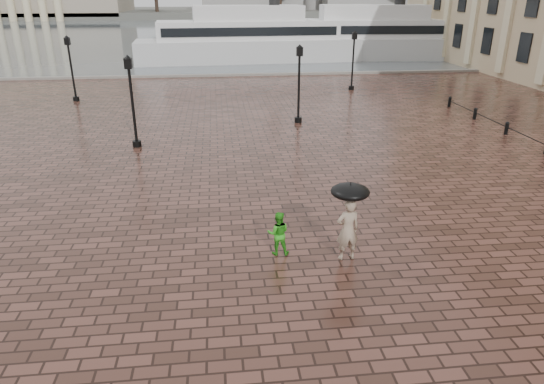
{
  "coord_description": "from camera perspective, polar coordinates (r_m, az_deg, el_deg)",
  "views": [
    {
      "loc": [
        -1.83,
        -14.42,
        7.31
      ],
      "look_at": [
        -0.22,
        -0.21,
        1.4
      ],
      "focal_mm": 32.0,
      "sensor_mm": 36.0,
      "label": 1
    }
  ],
  "objects": [
    {
      "name": "ground",
      "position": [
        16.27,
        0.67,
        -4.24
      ],
      "size": [
        300.0,
        300.0,
        0.0
      ],
      "primitive_type": "plane",
      "color": "#351F18",
      "rests_on": "ground"
    },
    {
      "name": "harbour_water",
      "position": [
        106.68,
        -5.79,
        18.44
      ],
      "size": [
        240.0,
        240.0,
        0.0
      ],
      "primitive_type": "plane",
      "color": "#40494E",
      "rests_on": "ground"
    },
    {
      "name": "quay_edge",
      "position": [
        47.03,
        -4.3,
        13.47
      ],
      "size": [
        80.0,
        0.6,
        0.3
      ],
      "primitive_type": "cube",
      "color": "slate",
      "rests_on": "ground"
    },
    {
      "name": "far_shore",
      "position": [
        174.54,
        -6.28,
        20.28
      ],
      "size": [
        300.0,
        60.0,
        2.0
      ],
      "primitive_type": "cube",
      "color": "#4C4C47",
      "rests_on": "ground"
    },
    {
      "name": "street_lamps",
      "position": [
        32.31,
        -5.99,
        13.48
      ],
      "size": [
        21.44,
        14.44,
        4.4
      ],
      "color": "black",
      "rests_on": "ground"
    },
    {
      "name": "adult_pedestrian",
      "position": [
        14.22,
        8.89,
        -4.41
      ],
      "size": [
        0.74,
        0.53,
        1.89
      ],
      "primitive_type": "imported",
      "rotation": [
        0.0,
        0.0,
        3.26
      ],
      "color": "gray",
      "rests_on": "ground"
    },
    {
      "name": "child_pedestrian",
      "position": [
        14.43,
        0.74,
        -4.88
      ],
      "size": [
        0.71,
        0.58,
        1.36
      ],
      "primitive_type": "imported",
      "rotation": [
        0.0,
        0.0,
        3.04
      ],
      "color": "green",
      "rests_on": "ground"
    },
    {
      "name": "ferry_near",
      "position": [
        57.11,
        -2.81,
        17.57
      ],
      "size": [
        25.23,
        7.56,
        8.17
      ],
      "rotation": [
        0.0,
        0.0,
        0.06
      ],
      "color": "#BBBBBB",
      "rests_on": "ground"
    },
    {
      "name": "ferry_far",
      "position": [
        60.64,
        11.65,
        17.45
      ],
      "size": [
        25.3,
        7.94,
        8.17
      ],
      "rotation": [
        0.0,
        0.0,
        -0.08
      ],
      "color": "#BBBBBB",
      "rests_on": "ground"
    },
    {
      "name": "umbrella",
      "position": [
        13.73,
        9.19,
        0.03
      ],
      "size": [
        1.1,
        1.1,
        1.2
      ],
      "color": "black",
      "rests_on": "ground"
    }
  ]
}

